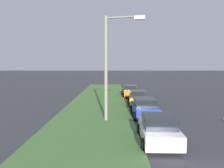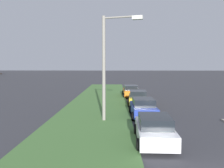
% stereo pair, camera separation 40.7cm
% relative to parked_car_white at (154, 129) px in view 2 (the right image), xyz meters
% --- Properties ---
extents(grass_median, '(60.00, 6.00, 0.12)m').
position_rel_parked_car_white_xyz_m(grass_median, '(4.99, 3.91, -0.66)').
color(grass_median, '#477238').
rests_on(grass_median, ground).
extents(parked_car_white, '(4.35, 2.12, 1.47)m').
position_rel_parked_car_white_xyz_m(parked_car_white, '(0.00, 0.00, 0.00)').
color(parked_car_white, silver).
rests_on(parked_car_white, ground).
extents(parked_car_blue, '(4.33, 2.08, 1.47)m').
position_rel_parked_car_white_xyz_m(parked_car_blue, '(6.29, -0.11, 0.00)').
color(parked_car_blue, '#23389E').
rests_on(parked_car_blue, ground).
extents(parked_car_yellow, '(4.39, 2.20, 1.47)m').
position_rel_parked_car_white_xyz_m(parked_car_yellow, '(11.76, -0.18, 0.00)').
color(parked_car_yellow, gold).
rests_on(parked_car_yellow, ground).
extents(parked_car_orange, '(4.34, 2.09, 1.47)m').
position_rel_parked_car_white_xyz_m(parked_car_orange, '(17.93, 0.20, 0.00)').
color(parked_car_orange, orange).
rests_on(parked_car_orange, ground).
extents(streetlight, '(1.05, 2.81, 7.50)m').
position_rel_parked_car_white_xyz_m(streetlight, '(4.50, 2.57, 3.67)').
color(streetlight, gray).
rests_on(streetlight, ground).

